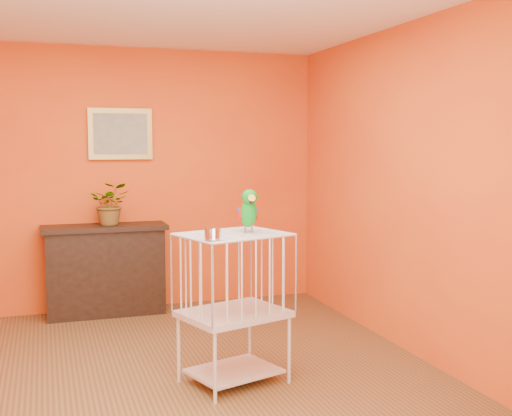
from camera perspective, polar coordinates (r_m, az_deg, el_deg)
name	(u,v)px	position (r m, az deg, el deg)	size (l,w,h in m)	color
ground	(163,387)	(4.59, -8.25, -15.46)	(4.50, 4.50, 0.00)	brown
room_shell	(160,154)	(4.28, -8.55, 4.74)	(4.50, 4.50, 4.50)	#DA5914
console_cabinet	(105,270)	(6.40, -13.25, -5.37)	(1.18, 0.42, 0.87)	black
potted_plant	(111,209)	(6.31, -12.77, -0.05)	(0.37, 0.41, 0.32)	#26722D
framed_picture	(120,134)	(6.47, -11.96, 6.46)	(0.62, 0.04, 0.50)	#AB8E3D
birdcage	(234,306)	(4.46, -2.00, -8.71)	(0.80, 0.70, 1.04)	beige
feed_cup	(213,234)	(4.07, -3.85, -2.28)	(0.11, 0.11, 0.07)	silver
parrot	(249,210)	(4.41, -0.66, -0.20)	(0.15, 0.27, 0.30)	#59544C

